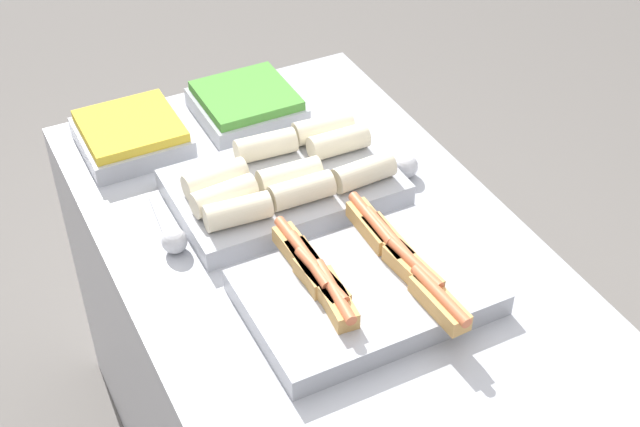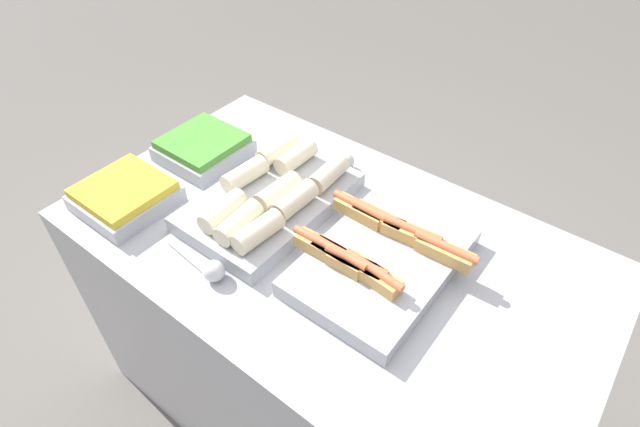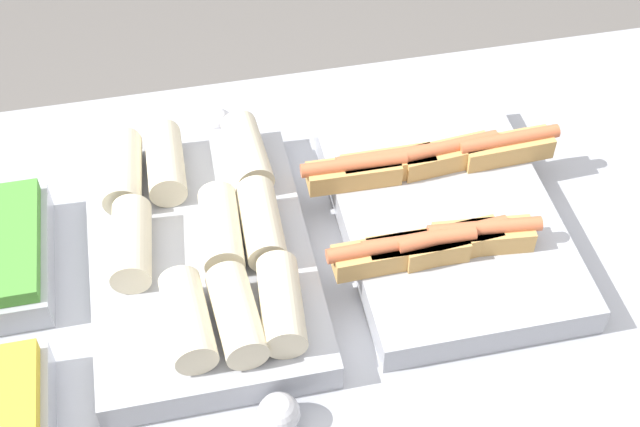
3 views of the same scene
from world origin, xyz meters
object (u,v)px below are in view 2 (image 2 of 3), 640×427
at_px(tray_wraps, 271,197).
at_px(tray_hotdogs, 380,257).
at_px(tray_side_front, 125,196).
at_px(serving_spoon_far, 343,161).
at_px(serving_spoon_near, 212,270).
at_px(tray_side_back, 203,148).

bearing_deg(tray_wraps, tray_hotdogs, -0.06).
bearing_deg(tray_side_front, serving_spoon_far, 53.48).
relative_size(tray_hotdogs, tray_side_front, 1.94).
distance_m(tray_hotdogs, serving_spoon_near, 0.43).
xyz_separation_m(tray_hotdogs, tray_wraps, (-0.37, 0.00, 0.01)).
relative_size(tray_side_back, serving_spoon_far, 1.17).
bearing_deg(tray_side_back, serving_spoon_far, 30.22).
distance_m(tray_hotdogs, tray_wraps, 0.37).
xyz_separation_m(tray_hotdogs, tray_side_front, (-0.72, -0.25, -0.00)).
distance_m(serving_spoon_near, serving_spoon_far, 0.57).
bearing_deg(serving_spoon_far, serving_spoon_near, -89.58).
height_order(tray_side_front, serving_spoon_far, tray_side_front).
distance_m(tray_hotdogs, tray_side_back, 0.72).
relative_size(tray_wraps, tray_side_front, 2.04).
bearing_deg(serving_spoon_near, serving_spoon_far, 90.42).
bearing_deg(serving_spoon_far, tray_side_back, -149.78).
height_order(tray_hotdogs, tray_side_back, tray_hotdogs).
height_order(tray_wraps, serving_spoon_far, tray_wraps).
height_order(tray_side_back, serving_spoon_far, tray_side_back).
xyz_separation_m(tray_side_back, serving_spoon_near, (0.40, -0.34, -0.01)).
bearing_deg(serving_spoon_near, tray_side_back, 139.51).
bearing_deg(tray_wraps, tray_side_front, -144.24).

